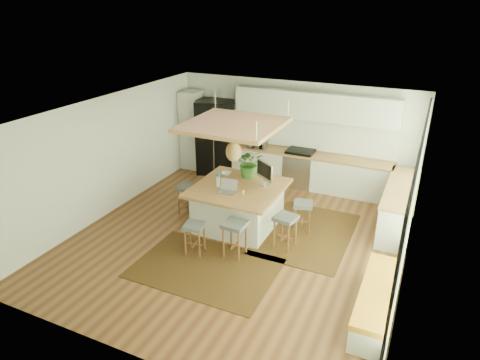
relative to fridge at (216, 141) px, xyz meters
The scene contains 34 objects.
floor 3.94m from the fridge, 55.31° to the right, with size 7.00×7.00×0.00m, color #502C17.
ceiling 4.23m from the fridge, 55.31° to the right, with size 7.00×7.00×0.00m, color white.
wall_back 2.25m from the fridge, ahead, with size 6.50×6.50×0.00m, color silver.
wall_front 7.01m from the fridge, 71.84° to the right, with size 6.50×6.50×0.00m, color silver.
wall_left 3.36m from the fridge, 108.71° to the right, with size 7.00×7.00×0.00m, color silver.
wall_right 6.30m from the fridge, 30.13° to the right, with size 7.00×7.00×0.00m, color silver.
window_wall 6.27m from the fridge, 30.27° to the right, with size 0.10×6.20×2.60m, color black, non-canonical shape.
pantry 0.79m from the fridge, behind, with size 0.55×0.60×2.25m, color beige.
back_counter_base 2.78m from the fridge, ahead, with size 4.20×0.60×0.88m, color beige.
back_counter_top 2.73m from the fridge, ahead, with size 4.24×0.64×0.05m, color #8F5E32.
backsplash 2.78m from the fridge, ahead, with size 4.20×0.02×0.80m, color white.
upper_cabinets 3.00m from the fridge, ahead, with size 4.20×0.34×0.70m, color beige.
range 2.52m from the fridge, ahead, with size 0.76×0.62×1.00m, color #A5A5AA, non-canonical shape.
right_counter_base 5.26m from the fridge, 12.71° to the right, with size 0.60×2.50×0.88m, color beige.
right_counter_top 5.24m from the fridge, 12.71° to the right, with size 0.64×2.54×0.05m, color #8F5E32.
window_bench 6.76m from the fridge, 40.30° to the right, with size 0.52×2.00×0.50m, color beige, non-canonical shape.
ceiling_panel 3.52m from the fridge, 55.64° to the right, with size 1.86×1.86×0.80m, color #8F5E32, non-canonical shape.
rug_near 4.93m from the fridge, 64.78° to the right, with size 2.60×1.80×0.01m, color black.
rug_right 4.27m from the fridge, 34.64° to the right, with size 1.80×2.60×0.01m, color black.
fridge is the anchor object (origin of this frame).
island 3.30m from the fridge, 53.70° to the right, with size 1.85×1.85×0.93m, color #8F5E32, non-canonical shape.
stool_near_left 4.36m from the fridge, 67.80° to the right, with size 0.38×0.38×0.64m, color #42464A, non-canonical shape.
stool_near_right 4.49m from the fridge, 57.65° to the right, with size 0.43×0.43×0.72m, color #42464A, non-canonical shape.
stool_right_front 4.43m from the fridge, 44.04° to the right, with size 0.41×0.41×0.70m, color #42464A, non-canonical shape.
stool_right_back 4.04m from the fridge, 34.80° to the right, with size 0.40×0.40×0.67m, color #42464A, non-canonical shape.
stool_left_side 2.77m from the fridge, 75.96° to the right, with size 0.42×0.42×0.71m, color #42464A, non-canonical shape.
laptop 3.52m from the fridge, 58.37° to the right, with size 0.36×0.38×0.27m, color #A5A5AA, non-canonical shape.
monitor 3.35m from the fridge, 43.94° to the right, with size 0.58×0.21×0.53m, color #A5A5AA, non-canonical shape.
microwave 1.29m from the fridge, ahead, with size 0.50×0.28×0.34m, color #A5A5AA.
island_plant 2.81m from the fridge, 46.57° to the right, with size 0.59×0.66×0.51m, color #1E4C19.
island_bowl 2.55m from the fridge, 56.82° to the right, with size 0.22×0.22×0.05m, color white.
island_bottle_0 2.89m from the fridge, 61.34° to the right, with size 0.07×0.07×0.19m, color #3687DB.
island_bottle_1 3.18m from the fridge, 61.13° to the right, with size 0.07×0.07×0.19m, color silver.
island_bottle_2 3.66m from the fridge, 53.33° to the right, with size 0.07×0.07×0.19m, color #A67F37.
Camera 1 is at (3.25, -6.98, 4.64)m, focal length 31.81 mm.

